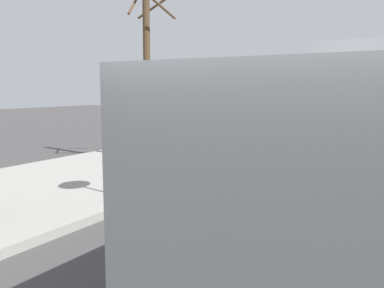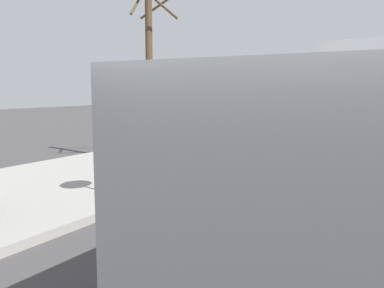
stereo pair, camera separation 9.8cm
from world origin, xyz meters
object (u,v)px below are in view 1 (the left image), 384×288
stop_sign (120,120)px  dump_truck_blue (365,108)px  dump_truck_gray (378,138)px  bare_tree (147,53)px

stop_sign → dump_truck_blue: (8.31, -3.22, -0.02)m
dump_truck_gray → bare_tree: 8.18m
dump_truck_blue → dump_truck_gray: bearing=-171.3°
bare_tree → dump_truck_blue: bearing=-50.6°
dump_truck_gray → dump_truck_blue: bearing=8.7°
stop_sign → bare_tree: size_ratio=0.36×
stop_sign → dump_truck_gray: dump_truck_gray is taller
dump_truck_blue → bare_tree: size_ratio=1.18×
stop_sign → dump_truck_blue: size_ratio=0.30×
dump_truck_gray → bare_tree: bearing=57.2°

